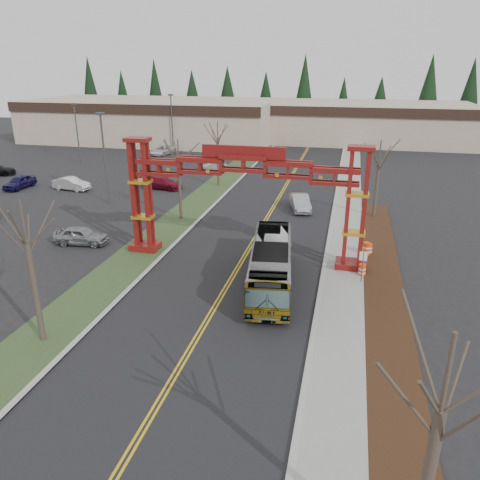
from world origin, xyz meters
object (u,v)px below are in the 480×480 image
(bare_tree_median_near, at_px, (27,241))
(transit_bus, at_px, (271,265))
(bare_tree_right_far, at_px, (379,162))
(light_pole_mid, at_px, (77,129))
(retail_building_west, at_px, (154,120))
(barrel_mid, at_px, (366,249))
(parked_car_mid_b, at_px, (20,182))
(parked_car_near_b, at_px, (71,184))
(barrel_north, at_px, (369,249))
(parked_car_far_b, at_px, (163,150))
(bare_tree_median_far, at_px, (218,139))
(light_pole_far, at_px, (172,119))
(gateway_arch, at_px, (243,182))
(bare_tree_right_near, at_px, (440,412))
(retail_building_east, at_px, (367,122))
(barrel_south, at_px, (362,270))
(street_sign, at_px, (363,261))
(parked_car_far_a, at_px, (212,167))
(silver_sedan, at_px, (300,202))
(parked_car_near_a, at_px, (81,236))
(light_pole_near, at_px, (104,152))
(bare_tree_median_mid, at_px, (179,161))
(parked_car_mid_a, at_px, (162,183))

(bare_tree_median_near, bearing_deg, transit_bus, 40.90)
(bare_tree_right_far, xyz_separation_m, light_pole_mid, (-41.80, 16.91, -0.32))
(retail_building_west, height_order, barrel_mid, retail_building_west)
(parked_car_mid_b, bearing_deg, retail_building_west, 90.76)
(parked_car_mid_b, bearing_deg, parked_car_near_b, 8.38)
(retail_building_west, bearing_deg, barrel_north, -52.31)
(parked_car_far_b, relative_size, bare_tree_median_far, 0.67)
(transit_bus, xyz_separation_m, light_pole_far, (-24.69, 46.59, 3.84))
(gateway_arch, relative_size, bare_tree_right_near, 2.21)
(retail_building_east, xyz_separation_m, bare_tree_median_far, (-18.00, -40.48, 2.14))
(parked_car_mid_b, distance_m, bare_tree_right_near, 55.10)
(barrel_south, bearing_deg, barrel_mid, 84.91)
(street_sign, bearing_deg, retail_building_east, 88.86)
(light_pole_far, bearing_deg, parked_car_far_a, -51.19)
(street_sign, bearing_deg, silver_sedan, 110.39)
(barrel_mid, bearing_deg, parked_car_far_a, 127.51)
(parked_car_near_a, height_order, light_pole_near, light_pole_near)
(retail_building_east, relative_size, bare_tree_median_mid, 5.03)
(parked_car_near_a, xyz_separation_m, parked_car_far_a, (2.66, 29.05, -0.10))
(gateway_arch, height_order, transit_bus, gateway_arch)
(bare_tree_right_far, bearing_deg, parked_car_near_b, 175.84)
(parked_car_near_a, bearing_deg, parked_car_mid_b, 43.42)
(bare_tree_right_near, bearing_deg, parked_car_mid_a, 120.84)
(gateway_arch, relative_size, light_pole_near, 1.94)
(gateway_arch, xyz_separation_m, light_pole_near, (-17.38, 11.64, -0.55))
(transit_bus, relative_size, parked_car_near_a, 2.48)
(parked_car_near_a, xyz_separation_m, bare_tree_right_far, (23.66, 13.13, 4.57))
(gateway_arch, xyz_separation_m, parked_car_near_a, (-13.66, 0.00, -5.23))
(bare_tree_median_mid, xyz_separation_m, light_pole_near, (-9.38, 3.36, -0.11))
(parked_car_mid_a, bearing_deg, barrel_north, -115.98)
(parked_car_near_b, xyz_separation_m, bare_tree_median_mid, (16.29, -7.35, 4.80))
(transit_bus, xyz_separation_m, barrel_south, (5.98, 2.84, -1.06))
(gateway_arch, bearing_deg, retail_building_east, 80.83)
(silver_sedan, xyz_separation_m, light_pole_far, (-24.67, 28.82, 4.59))
(bare_tree_right_near, bearing_deg, parked_car_far_b, 117.95)
(retail_building_east, xyz_separation_m, parked_car_far_a, (-21.00, -32.90, -2.85))
(parked_car_mid_b, relative_size, bare_tree_right_near, 0.54)
(gateway_arch, distance_m, light_pole_near, 20.93)
(parked_car_far_b, distance_m, barrel_mid, 48.34)
(parked_car_near_a, height_order, bare_tree_median_near, bare_tree_median_near)
(retail_building_east, height_order, barrel_north, retail_building_east)
(parked_car_mid_a, bearing_deg, bare_tree_right_near, -141.62)
(bare_tree_right_near, height_order, light_pole_mid, light_pole_mid)
(light_pole_mid, bearing_deg, gateway_arch, -43.37)
(retail_building_west, bearing_deg, retail_building_east, 11.31)
(parked_car_mid_a, relative_size, bare_tree_median_mid, 0.67)
(retail_building_west, xyz_separation_m, transit_bus, (32.80, -57.96, -2.23))
(retail_building_east, distance_m, bare_tree_right_near, 83.86)
(parked_car_far_a, distance_m, barrel_mid, 33.07)
(bare_tree_median_far, height_order, barrel_mid, bare_tree_median_far)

